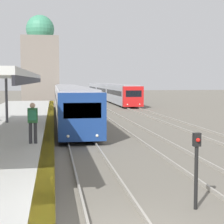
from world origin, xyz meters
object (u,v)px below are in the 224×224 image
(train_far, at_px, (108,91))
(signal_post_near, at_px, (196,163))
(person_on_platform, at_px, (33,119))
(train_near, at_px, (69,100))

(train_far, height_order, signal_post_near, train_far)
(person_on_platform, bearing_deg, train_near, 83.28)
(train_far, bearing_deg, person_on_platform, -101.68)
(signal_post_near, bearing_deg, train_far, 84.11)
(train_far, bearing_deg, train_near, -104.79)
(person_on_platform, distance_m, train_near, 19.84)
(train_near, relative_size, signal_post_near, 15.20)
(train_near, relative_size, train_far, 0.73)
(train_near, height_order, train_far, train_near)
(train_far, xyz_separation_m, signal_post_near, (-5.81, -56.32, -0.32))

